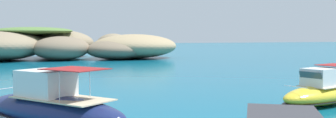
{
  "coord_description": "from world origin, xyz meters",
  "views": [
    {
      "loc": [
        -10.12,
        -9.24,
        4.8
      ],
      "look_at": [
        -0.25,
        23.13,
        2.69
      ],
      "focal_mm": 42.69,
      "sensor_mm": 36.0,
      "label": 1
    }
  ],
  "objects_px": {
    "islet_large": "(30,44)",
    "motorboat_navy": "(52,107)",
    "motorboat_yellow": "(324,92)",
    "islet_small": "(126,47)"
  },
  "relations": [
    {
      "from": "motorboat_yellow",
      "to": "motorboat_navy",
      "type": "relative_size",
      "value": 0.94
    },
    {
      "from": "motorboat_yellow",
      "to": "motorboat_navy",
      "type": "height_order",
      "value": "motorboat_navy"
    },
    {
      "from": "islet_small",
      "to": "motorboat_yellow",
      "type": "bearing_deg",
      "value": -87.12
    },
    {
      "from": "motorboat_navy",
      "to": "islet_large",
      "type": "bearing_deg",
      "value": 93.13
    },
    {
      "from": "islet_large",
      "to": "motorboat_navy",
      "type": "xyz_separation_m",
      "value": [
        3.33,
        -61.0,
        -1.86
      ]
    },
    {
      "from": "islet_small",
      "to": "motorboat_navy",
      "type": "distance_m",
      "value": 58.76
    },
    {
      "from": "islet_small",
      "to": "motorboat_navy",
      "type": "height_order",
      "value": "islet_small"
    },
    {
      "from": "islet_large",
      "to": "motorboat_navy",
      "type": "bearing_deg",
      "value": -86.87
    },
    {
      "from": "islet_large",
      "to": "islet_small",
      "type": "height_order",
      "value": "islet_large"
    },
    {
      "from": "motorboat_yellow",
      "to": "motorboat_navy",
      "type": "distance_m",
      "value": 17.83
    }
  ]
}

